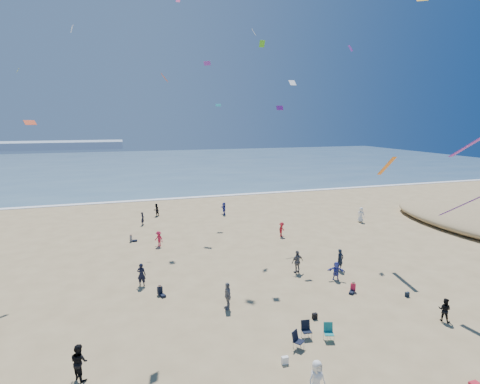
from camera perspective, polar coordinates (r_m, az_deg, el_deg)
name	(u,v)px	position (r m, az deg, el deg)	size (l,w,h in m)	color
ocean	(142,165)	(110.42, -14.67, 4.04)	(220.00, 100.00, 0.06)	#476B84
surf_line	(159,199)	(61.09, -12.25, -1.12)	(220.00, 1.20, 0.08)	white
standing_flyers	(242,255)	(33.12, 0.29, -9.62)	(35.10, 37.28, 1.92)	white
seated_group	(259,311)	(25.20, 2.97, -17.66)	(16.30, 31.43, 0.84)	silver
chair_cluster	(312,334)	(23.07, 10.85, -20.53)	(2.80, 1.55, 1.00)	black
white_tote	(285,360)	(21.41, 6.86, -24.10)	(0.35, 0.20, 0.40)	white
black_backpack	(315,316)	(25.53, 11.33, -18.05)	(0.30, 0.22, 0.38)	black
navy_bag	(407,294)	(30.28, 24.12, -14.06)	(0.28, 0.18, 0.34)	black
kites_aloft	(300,94)	(30.70, 9.15, 14.56)	(38.42, 36.10, 29.15)	blue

